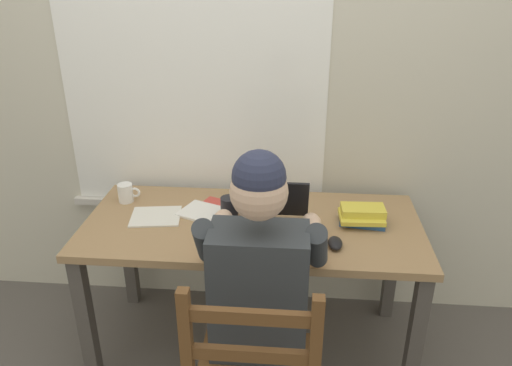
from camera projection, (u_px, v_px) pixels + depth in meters
ground_plane at (253, 343)px, 2.51m from camera, size 8.00×8.00×0.00m
back_wall at (258, 72)px, 2.35m from camera, size 6.00×0.08×2.60m
desk at (252, 240)px, 2.26m from camera, size 1.52×0.68×0.70m
seated_person at (261, 281)px, 1.84m from camera, size 0.50×0.60×1.25m
laptop at (270, 222)px, 2.12m from camera, size 0.33×0.33×0.22m
computer_mouse at (335, 243)px, 2.03m from camera, size 0.06×0.10×0.03m
coffee_mug_white at (126, 193)px, 2.39m from camera, size 0.11×0.07×0.09m
coffee_mug_dark at (230, 207)px, 2.25m from camera, size 0.12×0.08×0.10m
book_stack_main at (362, 216)px, 2.20m from camera, size 0.21×0.15×0.08m
paper_pile_near_laptop at (156, 216)px, 2.26m from camera, size 0.25×0.22×0.01m
paper_pile_back_corner at (205, 213)px, 2.29m from camera, size 0.28×0.24×0.01m
paper_pile_side at (259, 237)px, 2.09m from camera, size 0.26×0.22×0.01m
landscape_photo_print at (216, 203)px, 2.40m from camera, size 0.15×0.13×0.00m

